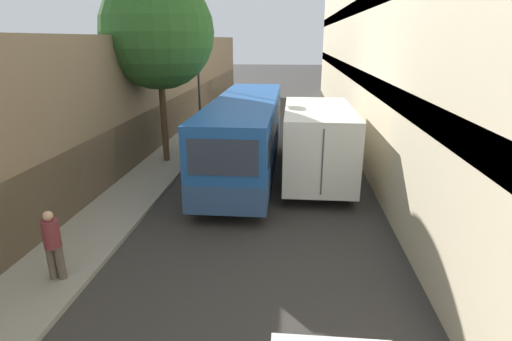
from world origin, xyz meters
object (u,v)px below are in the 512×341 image
Objects in this scene: street_lamp at (197,46)px; pedestrian at (53,243)px; box_truck at (316,137)px; bus at (246,133)px; street_tree_left at (158,32)px.

pedestrian is at bearing -91.95° from street_lamp.
pedestrian is at bearing -126.94° from box_truck.
street_lamp is (-2.92, 4.32, 3.41)m from bus.
street_lamp is at bearing 124.02° from bus.
bus is 9.28m from pedestrian.
pedestrian is 0.21× the size of street_tree_left.
pedestrian is at bearing -111.27° from bus.
box_truck is at bearing 53.06° from pedestrian.
bus is 5.52m from street_tree_left.
bus is at bearing -55.98° from street_lamp.
bus reaches higher than box_truck.
box_truck is 1.09× the size of street_lamp.
pedestrian is (-3.36, -8.63, -0.60)m from bus.
street_lamp reaches higher than pedestrian.
street_lamp is at bearing 141.35° from box_truck.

